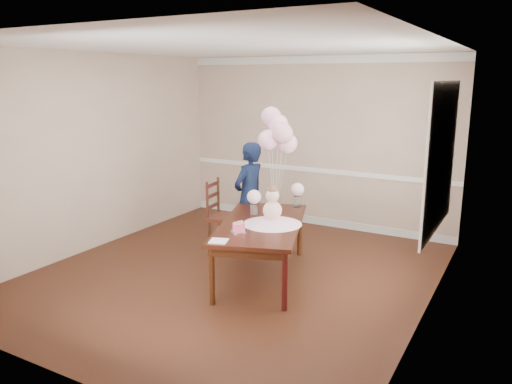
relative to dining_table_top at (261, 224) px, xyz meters
name	(u,v)px	position (x,y,z in m)	size (l,w,h in m)	color
floor	(234,274)	(-0.33, -0.10, -0.66)	(4.50, 5.00, 0.00)	black
ceiling	(231,46)	(-0.33, -0.10, 2.04)	(4.50, 5.00, 0.02)	white
wall_back	(315,142)	(-0.33, 2.40, 0.69)	(4.50, 0.02, 2.70)	tan
wall_front	(55,216)	(-0.33, -2.60, 0.69)	(4.50, 0.02, 2.70)	tan
wall_left	(95,152)	(-2.58, -0.10, 0.69)	(0.02, 5.00, 2.70)	tan
wall_right	(433,186)	(1.92, -0.10, 0.69)	(0.02, 5.00, 2.70)	tan
chair_rail_trim	(314,170)	(-0.33, 2.39, 0.24)	(4.50, 0.02, 0.07)	white
crown_molding	(317,59)	(-0.33, 2.39, 1.97)	(4.50, 0.02, 0.12)	silver
baseboard_trim	(313,220)	(-0.33, 2.39, -0.60)	(4.50, 0.02, 0.12)	silver
window_frame	(441,158)	(1.90, 0.40, 0.89)	(0.02, 1.66, 1.56)	white
window_blinds	(439,158)	(1.88, 0.40, 0.89)	(0.01, 1.50, 1.40)	silver
dining_table_top	(261,224)	(0.00, 0.00, 0.00)	(0.92, 1.83, 0.05)	black
table_apron	(261,230)	(0.00, 0.00, -0.07)	(0.82, 1.74, 0.09)	black
table_leg_fl	(212,276)	(-0.09, -0.92, -0.34)	(0.06, 0.06, 0.64)	black
table_leg_fr	(285,281)	(0.64, -0.67, -0.34)	(0.06, 0.06, 0.64)	black
table_leg_bl	(244,229)	(-0.64, 0.67, -0.34)	(0.06, 0.06, 0.64)	black
table_leg_br	(300,232)	(0.09, 0.92, -0.34)	(0.06, 0.06, 0.64)	black
baby_skirt	(272,220)	(0.14, 0.00, 0.07)	(0.70, 0.70, 0.09)	#FFBBDE
baby_torso	(272,210)	(0.14, 0.00, 0.19)	(0.22, 0.22, 0.22)	#FFA1BA
baby_head	(272,196)	(0.14, 0.00, 0.36)	(0.16, 0.16, 0.16)	beige
baby_hair	(272,191)	(0.14, 0.00, 0.42)	(0.11, 0.11, 0.11)	brown
cake_platter	(239,231)	(-0.04, -0.45, 0.03)	(0.20, 0.20, 0.01)	#B6B6BA
birthday_cake	(239,227)	(-0.04, -0.45, 0.08)	(0.14, 0.14, 0.09)	#F64D70
cake_flower_a	(239,222)	(-0.04, -0.45, 0.14)	(0.03, 0.03, 0.03)	silver
cake_flower_b	(242,222)	(-0.02, -0.42, 0.14)	(0.03, 0.03, 0.03)	white
rose_vase_near	(254,210)	(-0.22, 0.21, 0.10)	(0.09, 0.09, 0.15)	white
roses_near	(254,197)	(-0.22, 0.21, 0.26)	(0.17, 0.17, 0.17)	silver
rose_vase_far	(297,202)	(0.07, 0.85, 0.10)	(0.09, 0.09, 0.15)	silver
roses_far	(297,190)	(0.07, 0.85, 0.26)	(0.17, 0.17, 0.17)	silver
napkin	(219,241)	(-0.05, -0.84, 0.03)	(0.18, 0.18, 0.01)	white
balloon_weight	(275,211)	(-0.08, 0.51, 0.03)	(0.04, 0.04, 0.02)	silver
balloon_a	(268,140)	(-0.16, 0.48, 0.94)	(0.26, 0.26, 0.26)	#FFB4DA
balloon_b	(283,133)	(0.02, 0.49, 1.03)	(0.26, 0.26, 0.26)	#EBA6B5
balloon_c	(278,125)	(-0.09, 0.60, 1.12)	(0.26, 0.26, 0.26)	#F9B0CE
balloon_d	(271,117)	(-0.18, 0.59, 1.21)	(0.26, 0.26, 0.26)	#E3A0BF
balloon_e	(287,143)	(0.03, 0.62, 0.89)	(0.26, 0.26, 0.26)	#FEB4CC
balloon_ribbon_a	(272,181)	(-0.12, 0.49, 0.42)	(0.00, 0.00, 0.77)	white
balloon_ribbon_b	(279,178)	(-0.03, 0.50, 0.46)	(0.00, 0.00, 0.86)	white
balloon_ribbon_c	(276,174)	(-0.08, 0.55, 0.51)	(0.00, 0.00, 0.95)	white
balloon_ribbon_d	(273,170)	(-0.13, 0.55, 0.55)	(0.00, 0.00, 1.04)	white
balloon_ribbon_e	(281,183)	(-0.03, 0.56, 0.39)	(0.00, 0.00, 0.72)	silver
dining_chair_seat	(225,218)	(-0.98, 0.72, -0.24)	(0.42, 0.42, 0.05)	#3E1A10
chair_leg_fl	(209,235)	(-1.12, 0.53, -0.46)	(0.04, 0.04, 0.41)	#371E0F
chair_leg_fr	(231,238)	(-0.78, 0.57, -0.46)	(0.04, 0.04, 0.41)	#34130E
chair_leg_bl	(220,228)	(-1.17, 0.87, -0.46)	(0.04, 0.04, 0.41)	#39160F
chair_leg_br	(241,231)	(-0.83, 0.91, -0.46)	(0.04, 0.04, 0.41)	#391F0F
chair_back_post_l	(207,200)	(-1.14, 0.53, 0.04)	(0.04, 0.04, 0.53)	#3C1410
chair_back_post_r	(218,195)	(-1.18, 0.87, 0.04)	(0.04, 0.04, 0.53)	#3D2210
chair_slat_low	(213,206)	(-1.16, 0.70, -0.08)	(0.03, 0.38, 0.05)	#38170F
chair_slat_mid	(213,195)	(-1.16, 0.70, 0.07)	(0.03, 0.38, 0.05)	#39160F
chair_slat_top	(213,185)	(-1.16, 0.70, 0.23)	(0.03, 0.38, 0.05)	#3C1310
woman	(249,197)	(-0.64, 0.82, 0.09)	(0.55, 0.37, 1.51)	black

